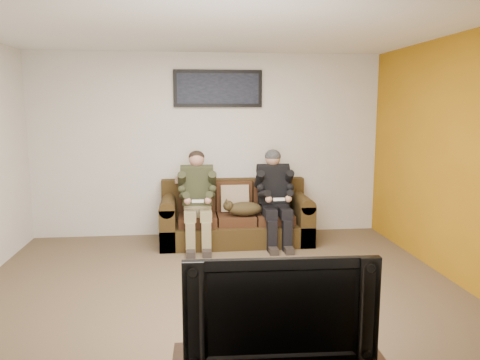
{
  "coord_description": "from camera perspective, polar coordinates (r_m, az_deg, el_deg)",
  "views": [
    {
      "loc": [
        -0.29,
        -4.47,
        1.84
      ],
      "look_at": [
        0.34,
        1.2,
        0.95
      ],
      "focal_mm": 35.0,
      "sensor_mm": 36.0,
      "label": 1
    }
  ],
  "objects": [
    {
      "name": "television",
      "position": [
        2.81,
        4.74,
        -14.95
      ],
      "size": [
        1.1,
        0.18,
        0.63
      ],
      "primitive_type": "imported",
      "rotation": [
        0.0,
        0.0,
        -0.04
      ],
      "color": "black",
      "rests_on": "tv_stand"
    },
    {
      "name": "person_right",
      "position": [
        6.34,
        4.24,
        -1.48
      ],
      "size": [
        0.51,
        0.86,
        1.27
      ],
      "color": "black",
      "rests_on": "sofa"
    },
    {
      "name": "wall_right",
      "position": [
        5.3,
        25.53,
        2.15
      ],
      "size": [
        0.0,
        4.5,
        4.5
      ],
      "primitive_type": "plane",
      "rotation": [
        1.57,
        0.0,
        -1.57
      ],
      "color": "beige",
      "rests_on": "ground"
    },
    {
      "name": "person_left",
      "position": [
        6.23,
        -5.23,
        -1.7
      ],
      "size": [
        0.51,
        0.87,
        1.26
      ],
      "color": "#867A54",
      "rests_on": "sofa"
    },
    {
      "name": "sofa",
      "position": [
        6.51,
        -0.61,
        -4.7
      ],
      "size": [
        2.03,
        0.88,
        0.83
      ],
      "color": "#34250F",
      "rests_on": "ground"
    },
    {
      "name": "accent_wall_right",
      "position": [
        5.3,
        25.44,
        2.15
      ],
      "size": [
        0.0,
        4.5,
        4.5
      ],
      "primitive_type": "plane",
      "rotation": [
        1.57,
        0.0,
        -1.57
      ],
      "color": "#A56E10",
      "rests_on": "ground"
    },
    {
      "name": "cat",
      "position": [
        6.23,
        0.39,
        -3.5
      ],
      "size": [
        0.66,
        0.26,
        0.24
      ],
      "color": "#47381B",
      "rests_on": "sofa"
    },
    {
      "name": "ceiling",
      "position": [
        4.55,
        -2.68,
        18.47
      ],
      "size": [
        5.0,
        5.0,
        0.0
      ],
      "primitive_type": "plane",
      "rotation": [
        3.14,
        0.0,
        0.0
      ],
      "color": "silver",
      "rests_on": "ground"
    },
    {
      "name": "wall_front",
      "position": [
        2.31,
        1.16,
        -4.67
      ],
      "size": [
        5.0,
        0.0,
        5.0
      ],
      "primitive_type": "plane",
      "rotation": [
        -1.57,
        0.0,
        0.0
      ],
      "color": "beige",
      "rests_on": "ground"
    },
    {
      "name": "framed_poster",
      "position": [
        6.71,
        -2.7,
        11.07
      ],
      "size": [
        1.25,
        0.05,
        0.52
      ],
      "color": "black",
      "rests_on": "wall_back"
    },
    {
      "name": "throw_blanket",
      "position": [
        6.63,
        -6.12,
        0.05
      ],
      "size": [
        0.42,
        0.2,
        0.07
      ],
      "primitive_type": "cube",
      "color": "tan",
      "rests_on": "sofa"
    },
    {
      "name": "floor",
      "position": [
        4.85,
        -2.45,
        -13.46
      ],
      "size": [
        5.0,
        5.0,
        0.0
      ],
      "primitive_type": "plane",
      "color": "brown",
      "rests_on": "ground"
    },
    {
      "name": "throw_pillow",
      "position": [
        6.49,
        -0.64,
        -2.24
      ],
      "size": [
        0.39,
        0.19,
        0.38
      ],
      "primitive_type": "cube",
      "rotation": [
        -0.21,
        0.0,
        0.0
      ],
      "color": "#958062",
      "rests_on": "sofa"
    },
    {
      "name": "wall_back",
      "position": [
        6.75,
        -3.83,
        4.25
      ],
      "size": [
        5.0,
        0.0,
        5.0
      ],
      "primitive_type": "plane",
      "rotation": [
        1.57,
        0.0,
        0.0
      ],
      "color": "beige",
      "rests_on": "ground"
    }
  ]
}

